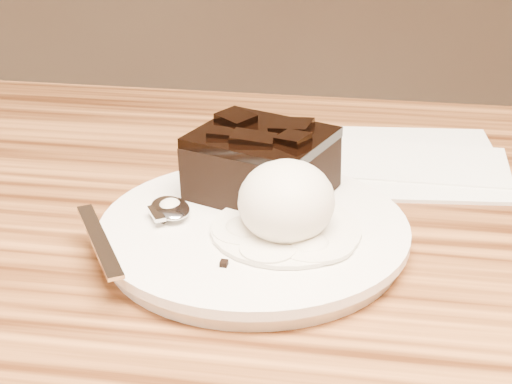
# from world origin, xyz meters

# --- Properties ---
(plate) EXTENTS (0.23, 0.23, 0.02)m
(plate) POSITION_xyz_m (-0.01, 0.05, 0.76)
(plate) COLOR white
(plate) RESTS_ON dining_table
(brownie) EXTENTS (0.12, 0.11, 0.05)m
(brownie) POSITION_xyz_m (-0.02, 0.10, 0.79)
(brownie) COLOR black
(brownie) RESTS_ON plate
(ice_cream_scoop) EXTENTS (0.07, 0.07, 0.06)m
(ice_cream_scoop) POSITION_xyz_m (0.01, 0.04, 0.79)
(ice_cream_scoop) COLOR #EEE4CE
(ice_cream_scoop) RESTS_ON plate
(melt_puddle) EXTENTS (0.11, 0.11, 0.00)m
(melt_puddle) POSITION_xyz_m (0.01, 0.04, 0.77)
(melt_puddle) COLOR white
(melt_puddle) RESTS_ON plate
(spoon) EXTENTS (0.11, 0.15, 0.01)m
(spoon) POSITION_xyz_m (-0.08, 0.05, 0.77)
(spoon) COLOR silver
(spoon) RESTS_ON plate
(napkin) EXTENTS (0.18, 0.18, 0.01)m
(napkin) POSITION_xyz_m (0.10, 0.22, 0.75)
(napkin) COLOR white
(napkin) RESTS_ON dining_table
(crumb_a) EXTENTS (0.01, 0.01, 0.00)m
(crumb_a) POSITION_xyz_m (-0.02, -0.02, 0.77)
(crumb_a) COLOR black
(crumb_a) RESTS_ON plate
(crumb_b) EXTENTS (0.01, 0.01, 0.00)m
(crumb_b) POSITION_xyz_m (-0.08, 0.04, 0.77)
(crumb_b) COLOR black
(crumb_b) RESTS_ON plate
(crumb_c) EXTENTS (0.01, 0.01, 0.00)m
(crumb_c) POSITION_xyz_m (0.02, 0.03, 0.77)
(crumb_c) COLOR black
(crumb_c) RESTS_ON plate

